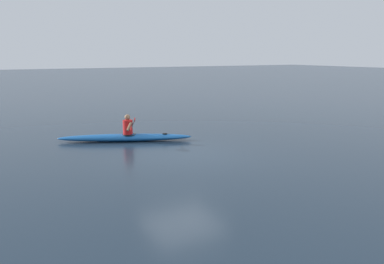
% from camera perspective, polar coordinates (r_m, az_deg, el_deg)
% --- Properties ---
extents(ground_plane, '(160.00, 160.00, 0.00)m').
position_cam_1_polar(ground_plane, '(12.75, -1.45, -3.26)').
color(ground_plane, '#1E2D3D').
extents(kayak, '(4.77, 2.59, 0.27)m').
position_cam_1_polar(kayak, '(14.84, -9.72, -0.80)').
color(kayak, '#1959A5').
rests_on(kayak, ground).
extents(kayaker, '(1.02, 2.17, 0.74)m').
position_cam_1_polar(kayaker, '(14.74, -9.27, 0.92)').
color(kayaker, red).
rests_on(kayaker, kayak).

